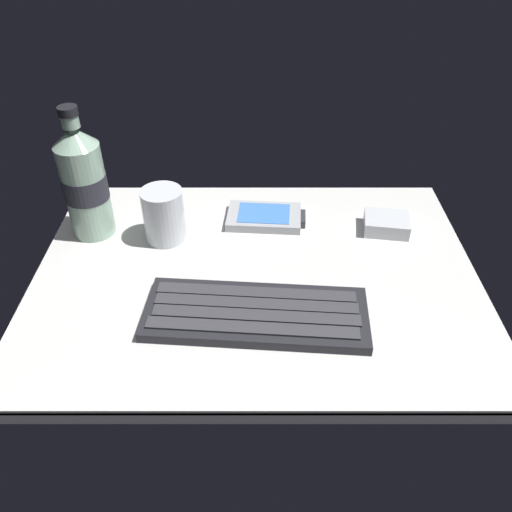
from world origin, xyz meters
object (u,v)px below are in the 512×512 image
juice_cup (164,217)px  charger_block (386,224)px  water_bottle (84,182)px  handheld_device (265,217)px  keyboard (254,314)px

juice_cup → charger_block: 35.23cm
juice_cup → water_bottle: (-11.69, 1.77, 5.10)cm
water_bottle → charger_block: bearing=0.4°
juice_cup → water_bottle: water_bottle is taller
handheld_device → charger_block: (19.42, -2.70, 0.47)cm
handheld_device → charger_block: 19.61cm
keyboard → charger_block: size_ratio=4.25×
keyboard → water_bottle: water_bottle is taller
handheld_device → juice_cup: (-15.64, -4.76, 3.18)cm
water_bottle → charger_block: 47.40cm
handheld_device → water_bottle: bearing=-173.7°
juice_cup → charger_block: juice_cup is taller
keyboard → juice_cup: 22.92cm
handheld_device → charger_block: charger_block is taller
keyboard → charger_block: (21.16, 20.02, 0.39)cm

